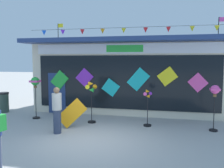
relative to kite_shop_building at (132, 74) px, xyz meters
name	(u,v)px	position (x,y,z in m)	size (l,w,h in m)	color
ground_plane	(91,140)	(-0.52, -6.03, -1.84)	(80.00, 80.00, 0.00)	#ADAAA5
kite_shop_building	(132,74)	(0.00, 0.00, 0.00)	(9.84, 5.98, 4.84)	beige
wind_spinner_far_left	(35,85)	(-3.83, -3.78, -0.31)	(0.39, 0.39, 1.89)	black
wind_spinner_left	(91,94)	(-1.16, -3.95, -0.61)	(0.45, 0.33, 1.76)	black
wind_spinner_center_left	(148,105)	(1.19, -3.97, -0.97)	(0.33, 0.31, 1.48)	black
wind_spinner_center_right	(215,95)	(3.64, -4.10, -0.47)	(0.33, 0.33, 1.73)	black
person_near_camera	(57,110)	(-1.92, -5.61, -0.99)	(0.34, 0.34, 1.68)	#333D56
trash_bin	(4,102)	(-6.13, -2.93, -1.33)	(0.52, 0.52, 1.01)	#2D4238
display_kite_on_ground	(72,113)	(-1.68, -4.81, -1.27)	(0.60, 0.03, 1.09)	orange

